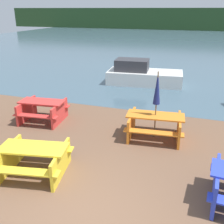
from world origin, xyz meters
The scene contains 8 objects.
ground_plane centered at (0.00, 0.00, 0.00)m, with size 60.00×60.00×0.00m, color brown.
water centered at (0.00, 31.13, 0.00)m, with size 60.00×50.00×0.00m.
far_treeline centered at (0.00, 51.13, 2.00)m, with size 80.00×1.60×4.00m.
picnic_table_yellow centered at (-1.66, 1.17, 0.44)m, with size 1.86×1.67×0.73m.
picnic_table_orange centered at (0.78, 4.06, 0.46)m, with size 1.89×1.55×0.76m.
picnic_table_red centered at (-3.28, 4.07, 0.45)m, with size 1.72×1.55×0.76m.
umbrella_navy centered at (0.78, 4.06, 1.59)m, with size 0.21×0.21×2.12m.
boat centered at (-1.02, 10.27, 0.48)m, with size 4.10×2.11×1.30m.
Camera 1 is at (1.91, -3.46, 3.81)m, focal length 42.00 mm.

